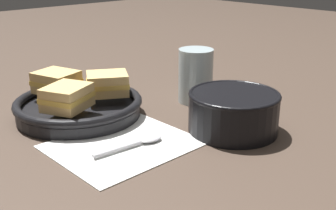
{
  "coord_description": "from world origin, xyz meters",
  "views": [
    {
      "loc": [
        -0.5,
        -0.56,
        0.33
      ],
      "look_at": [
        0.04,
        0.01,
        0.04
      ],
      "focal_mm": 45.0,
      "sensor_mm": 36.0,
      "label": 1
    }
  ],
  "objects": [
    {
      "name": "ground_plane",
      "position": [
        0.0,
        0.0,
        0.0
      ],
      "size": [
        4.0,
        4.0,
        0.0
      ],
      "primitive_type": "plane",
      "color": "#47382D"
    },
    {
      "name": "napkin",
      "position": [
        -0.08,
        -0.0,
        0.0
      ],
      "size": [
        0.25,
        0.21,
        0.0
      ],
      "color": "white",
      "rests_on": "ground_plane"
    },
    {
      "name": "soup_bowl",
      "position": [
        0.11,
        -0.1,
        0.04
      ],
      "size": [
        0.18,
        0.18,
        0.08
      ],
      "color": "black",
      "rests_on": "ground_plane"
    },
    {
      "name": "spoon",
      "position": [
        -0.06,
        -0.02,
        0.01
      ],
      "size": [
        0.14,
        0.03,
        0.01
      ],
      "rotation": [
        0.0,
        0.0,
        -0.1
      ],
      "color": "#B7B7BC",
      "rests_on": "napkin"
    },
    {
      "name": "skillet",
      "position": [
        -0.06,
        0.18,
        0.02
      ],
      "size": [
        0.27,
        0.27,
        0.04
      ],
      "color": "black",
      "rests_on": "ground_plane"
    },
    {
      "name": "sandwich_near_left",
      "position": [
        0.0,
        0.16,
        0.06
      ],
      "size": [
        0.11,
        0.11,
        0.05
      ],
      "rotation": [
        0.0,
        0.0,
        7.3
      ],
      "color": "#DBB26B",
      "rests_on": "skillet"
    },
    {
      "name": "sandwich_near_right",
      "position": [
        -0.07,
        0.24,
        0.06
      ],
      "size": [
        0.1,
        0.11,
        0.05
      ],
      "rotation": [
        0.0,
        0.0,
        9.71
      ],
      "color": "#DBB26B",
      "rests_on": "skillet"
    },
    {
      "name": "sandwich_far_left",
      "position": [
        -0.11,
        0.14,
        0.06
      ],
      "size": [
        0.11,
        0.1,
        0.05
      ],
      "rotation": [
        0.0,
        0.0,
        11.42
      ],
      "color": "#DBB26B",
      "rests_on": "skillet"
    },
    {
      "name": "drinking_glass",
      "position": [
        0.19,
        0.07,
        0.06
      ],
      "size": [
        0.08,
        0.08,
        0.12
      ],
      "color": "silver",
      "rests_on": "ground_plane"
    }
  ]
}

